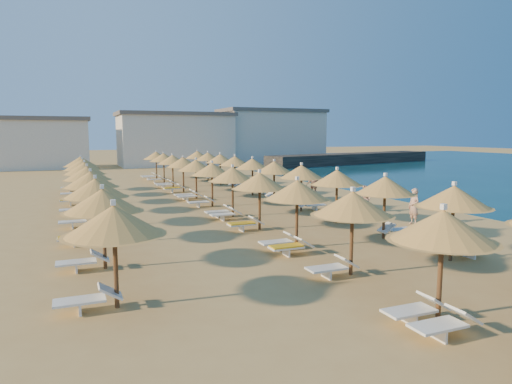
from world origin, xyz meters
name	(u,v)px	position (x,y,z in m)	size (l,w,h in m)	color
ground	(307,228)	(0.00, 0.00, 0.00)	(220.00, 220.00, 0.00)	tan
jetty	(353,158)	(28.85, 38.08, 0.75)	(30.00, 4.00, 1.50)	black
hotel_blocks	(174,139)	(3.83, 45.48, 3.70)	(49.91, 9.91, 8.10)	silver
parasol_row_east	(287,170)	(1.96, 6.11, 2.24)	(2.63, 43.35, 2.82)	brown
parasol_row_west	(222,172)	(-2.21, 6.11, 2.24)	(2.63, 43.35, 2.82)	brown
parasol_row_inland	(89,177)	(-9.37, 6.11, 2.24)	(2.63, 28.54, 2.82)	brown
loungers	(228,205)	(-1.95, 5.88, 0.34)	(14.38, 41.32, 0.66)	white
beachgoer_c	(314,186)	(5.25, 8.56, 0.88)	(1.03, 0.43, 1.76)	tan
beachgoer_b	(365,199)	(5.13, 2.50, 0.77)	(0.75, 0.58, 1.53)	tan
beachgoer_a	(414,206)	(5.24, -1.27, 0.90)	(0.66, 0.43, 1.81)	tan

